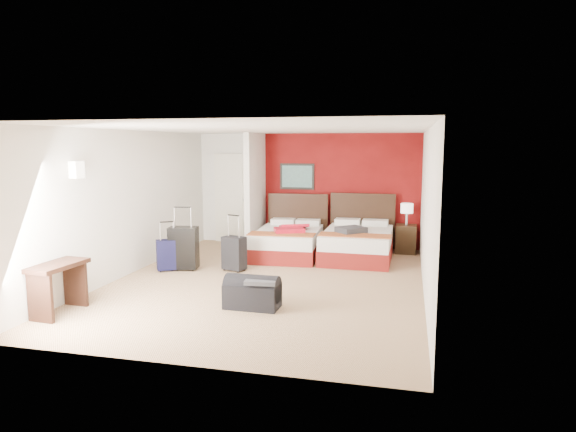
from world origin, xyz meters
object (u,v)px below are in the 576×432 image
(nightstand, at_px, (406,239))
(red_suitcase_open, at_px, (292,229))
(suitcase_charcoal, at_px, (234,255))
(suitcase_navy, at_px, (168,256))
(table_lamp, at_px, (407,214))
(suitcase_black, at_px, (184,249))
(bed_right, at_px, (357,245))
(duffel_bag, at_px, (252,294))
(desk, at_px, (59,288))
(bed_left, at_px, (288,243))

(nightstand, bearing_deg, red_suitcase_open, -155.45)
(suitcase_charcoal, relative_size, suitcase_navy, 1.10)
(table_lamp, height_order, suitcase_black, table_lamp)
(nightstand, xyz_separation_m, suitcase_navy, (-4.15, -2.55, -0.03))
(bed_right, bearing_deg, red_suitcase_open, -171.29)
(duffel_bag, bearing_deg, red_suitcase_open, 94.47)
(nightstand, bearing_deg, suitcase_black, -147.65)
(suitcase_charcoal, bearing_deg, suitcase_navy, -147.91)
(desk, bearing_deg, duffel_bag, 22.63)
(red_suitcase_open, height_order, desk, desk)
(nightstand, height_order, table_lamp, table_lamp)
(suitcase_black, bearing_deg, suitcase_navy, -158.86)
(nightstand, relative_size, suitcase_charcoal, 1.00)
(duffel_bag, bearing_deg, bed_right, 72.90)
(bed_right, bearing_deg, bed_left, -175.92)
(nightstand, distance_m, suitcase_black, 4.59)
(nightstand, relative_size, duffel_bag, 0.79)
(nightstand, height_order, suitcase_charcoal, same)
(bed_left, distance_m, red_suitcase_open, 0.35)
(suitcase_black, bearing_deg, desk, -111.99)
(suitcase_charcoal, height_order, duffel_bag, suitcase_charcoal)
(table_lamp, bearing_deg, desk, -131.90)
(suitcase_black, bearing_deg, table_lamp, 22.40)
(suitcase_black, relative_size, suitcase_navy, 1.41)
(table_lamp, xyz_separation_m, suitcase_charcoal, (-3.00, -2.26, -0.52))
(nightstand, xyz_separation_m, suitcase_black, (-3.91, -2.41, 0.08))
(red_suitcase_open, bearing_deg, bed_left, 111.92)
(nightstand, height_order, suitcase_black, suitcase_black)
(desk, bearing_deg, nightstand, 51.87)
(bed_left, xyz_separation_m, desk, (-2.17, -4.13, 0.08))
(bed_left, height_order, table_lamp, table_lamp)
(bed_right, distance_m, suitcase_black, 3.39)
(table_lamp, relative_size, suitcase_black, 0.60)
(suitcase_black, distance_m, suitcase_navy, 0.30)
(red_suitcase_open, bearing_deg, duffel_bag, -109.84)
(nightstand, relative_size, desk, 0.71)
(suitcase_black, xyz_separation_m, suitcase_navy, (-0.25, -0.14, -0.11))
(bed_left, bearing_deg, suitcase_navy, -140.56)
(bed_left, distance_m, suitcase_black, 2.19)
(bed_right, xyz_separation_m, table_lamp, (0.93, 0.80, 0.53))
(table_lamp, relative_size, suitcase_charcoal, 0.77)
(nightstand, distance_m, table_lamp, 0.52)
(suitcase_charcoal, bearing_deg, duffel_bag, -45.44)
(desk, bearing_deg, suitcase_black, 81.00)
(bed_right, xyz_separation_m, desk, (-3.57, -4.22, 0.06))
(table_lamp, bearing_deg, suitcase_charcoal, -142.91)
(table_lamp, xyz_separation_m, suitcase_navy, (-4.15, -2.55, -0.55))
(nightstand, bearing_deg, table_lamp, 0.00)
(suitcase_navy, bearing_deg, duffel_bag, -71.23)
(suitcase_navy, xyz_separation_m, desk, (-0.35, -2.46, 0.08))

